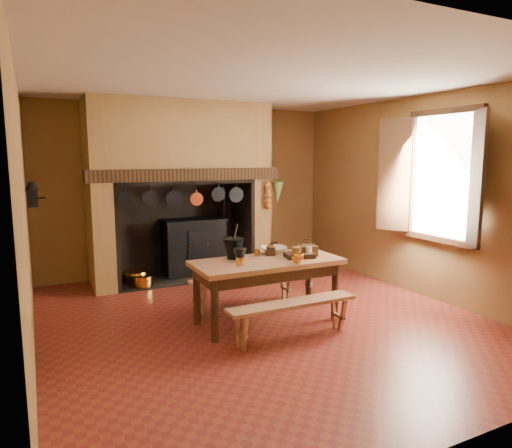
{
  "coord_description": "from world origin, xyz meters",
  "views": [
    {
      "loc": [
        -2.43,
        -4.72,
        1.96
      ],
      "look_at": [
        0.05,
        0.3,
        1.13
      ],
      "focal_mm": 32.0,
      "sensor_mm": 36.0,
      "label": 1
    }
  ],
  "objects_px": {
    "iron_range": "(194,246)",
    "coffee_grinder": "(271,250)",
    "wicker_basket": "(307,250)",
    "work_table": "(267,270)",
    "mixing_bowl": "(274,250)",
    "bench_front": "(292,311)"
  },
  "relations": [
    {
      "from": "work_table",
      "to": "bench_front",
      "type": "bearing_deg",
      "value": -90.0
    },
    {
      "from": "bench_front",
      "to": "mixing_bowl",
      "type": "relative_size",
      "value": 4.53
    },
    {
      "from": "work_table",
      "to": "coffee_grinder",
      "type": "distance_m",
      "value": 0.31
    },
    {
      "from": "bench_front",
      "to": "mixing_bowl",
      "type": "height_order",
      "value": "mixing_bowl"
    },
    {
      "from": "iron_range",
      "to": "coffee_grinder",
      "type": "xyz_separation_m",
      "value": [
        0.2,
        -2.33,
        0.34
      ]
    },
    {
      "from": "iron_range",
      "to": "coffee_grinder",
      "type": "distance_m",
      "value": 2.37
    },
    {
      "from": "mixing_bowl",
      "to": "work_table",
      "type": "bearing_deg",
      "value": -130.51
    },
    {
      "from": "coffee_grinder",
      "to": "mixing_bowl",
      "type": "height_order",
      "value": "coffee_grinder"
    },
    {
      "from": "coffee_grinder",
      "to": "wicker_basket",
      "type": "bearing_deg",
      "value": -8.18
    },
    {
      "from": "work_table",
      "to": "mixing_bowl",
      "type": "height_order",
      "value": "mixing_bowl"
    },
    {
      "from": "coffee_grinder",
      "to": "mixing_bowl",
      "type": "distance_m",
      "value": 0.14
    },
    {
      "from": "coffee_grinder",
      "to": "wicker_basket",
      "type": "xyz_separation_m",
      "value": [
        0.38,
        -0.22,
        0.01
      ]
    },
    {
      "from": "coffee_grinder",
      "to": "wicker_basket",
      "type": "height_order",
      "value": "wicker_basket"
    },
    {
      "from": "iron_range",
      "to": "bench_front",
      "type": "distance_m",
      "value": 3.12
    },
    {
      "from": "iron_range",
      "to": "mixing_bowl",
      "type": "xyz_separation_m",
      "value": [
        0.3,
        -2.24,
        0.31
      ]
    },
    {
      "from": "bench_front",
      "to": "coffee_grinder",
      "type": "bearing_deg",
      "value": 79.04
    },
    {
      "from": "work_table",
      "to": "bench_front",
      "type": "xyz_separation_m",
      "value": [
        -0.0,
        -0.59,
        -0.32
      ]
    },
    {
      "from": "work_table",
      "to": "mixing_bowl",
      "type": "bearing_deg",
      "value": 49.49
    },
    {
      "from": "coffee_grinder",
      "to": "wicker_basket",
      "type": "distance_m",
      "value": 0.44
    },
    {
      "from": "work_table",
      "to": "bench_front",
      "type": "height_order",
      "value": "work_table"
    },
    {
      "from": "iron_range",
      "to": "coffee_grinder",
      "type": "bearing_deg",
      "value": -85.02
    },
    {
      "from": "iron_range",
      "to": "work_table",
      "type": "height_order",
      "value": "iron_range"
    }
  ]
}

